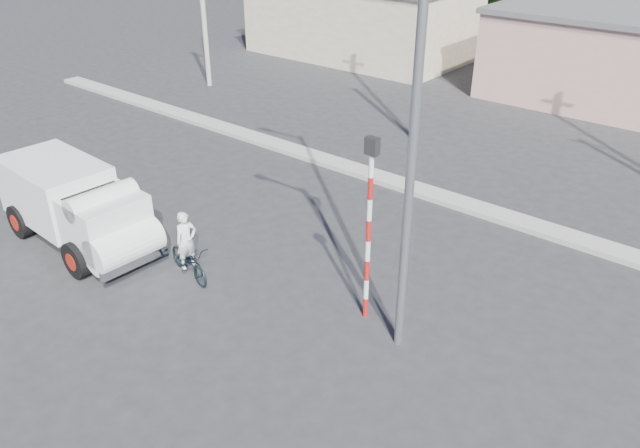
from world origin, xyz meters
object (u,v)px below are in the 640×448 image
Objects in this scene: bicycle at (189,261)px; traffic_pole at (369,216)px; cyclist at (188,251)px; streetlight at (407,122)px; truck at (77,206)px.

bicycle is 0.41× the size of traffic_pole.
cyclist is 0.17× the size of streetlight.
cyclist is at bearing -161.49° from traffic_pole.
bicycle is 7.08m from streetlight.
streetlight is (8.83, 2.00, 3.75)m from truck.
bicycle is at bearing 15.66° from truck.
cyclist is at bearing 15.66° from truck.
streetlight reaches higher than truck.
traffic_pole is (4.40, 1.47, 1.84)m from cyclist.
cyclist is at bearing 0.00° from bicycle.
truck is 8.34m from traffic_pole.
streetlight is at bearing -65.44° from cyclist.
streetlight is at bearing 15.14° from truck.
traffic_pole is (4.40, 1.47, 2.13)m from bicycle.
traffic_pole is 2.56m from streetlight.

